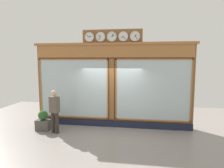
# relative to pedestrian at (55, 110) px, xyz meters

# --- Properties ---
(ground_plane) EXTENTS (14.00, 14.00, 0.00)m
(ground_plane) POSITION_rel_pedestrian_xyz_m (-2.09, 1.74, -0.93)
(ground_plane) COLOR gray
(shop_facade) EXTENTS (6.73, 0.42, 4.08)m
(shop_facade) POSITION_rel_pedestrian_xyz_m (-2.09, -1.18, 0.87)
(shop_facade) COLOR brown
(shop_facade) RESTS_ON ground_plane
(pedestrian) EXTENTS (0.41, 0.32, 1.69)m
(pedestrian) POSITION_rel_pedestrian_xyz_m (0.00, 0.00, 0.00)
(pedestrian) COLOR #312A24
(pedestrian) RESTS_ON ground_plane
(planter_box) EXTENTS (0.56, 0.36, 0.43)m
(planter_box) POSITION_rel_pedestrian_xyz_m (0.62, -0.23, -0.72)
(planter_box) COLOR #4C4742
(planter_box) RESTS_ON ground_plane
(planter_shrub) EXTENTS (0.39, 0.39, 0.39)m
(planter_shrub) POSITION_rel_pedestrian_xyz_m (0.62, -0.23, -0.31)
(planter_shrub) COLOR #285623
(planter_shrub) RESTS_ON planter_box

